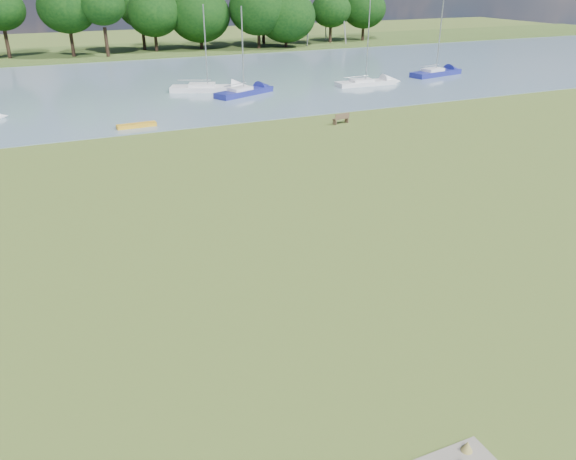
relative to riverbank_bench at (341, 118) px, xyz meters
name	(u,v)px	position (x,y,z in m)	size (l,w,h in m)	color
ground	(239,255)	(-15.33, -18.57, -0.44)	(220.00, 220.00, 0.00)	olive
river	(105,89)	(-15.33, 23.43, -0.44)	(220.00, 40.00, 0.10)	gray
far_bank	(78,54)	(-15.33, 53.43, -0.44)	(220.00, 20.00, 0.40)	#4C6626
riverbank_bench	(341,118)	(0.00, 0.00, 0.00)	(1.46, 0.65, 0.87)	brown
kayak	(137,125)	(-15.30, 5.43, -0.24)	(3.05, 0.71, 0.31)	gold
sailboat_2	(207,87)	(-5.96, 17.52, 0.07)	(7.77, 4.83, 8.31)	white
sailboat_3	(243,90)	(-3.24, 14.11, 0.10)	(6.68, 4.34, 8.24)	navy
sailboat_5	(365,81)	(10.61, 13.84, 0.02)	(6.66, 2.10, 8.58)	white
sailboat_6	(436,71)	(21.41, 15.78, 0.15)	(7.22, 3.37, 9.62)	navy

